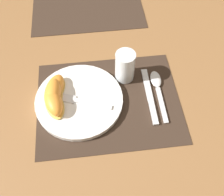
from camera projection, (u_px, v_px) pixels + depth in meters
ground_plane at (109, 102)px, 0.81m from camera, size 3.00×3.00×0.00m
placemat at (109, 101)px, 0.81m from camera, size 0.44×0.34×0.00m
placemat_far at (87, 3)px, 1.06m from camera, size 0.44×0.34×0.00m
plate at (79, 100)px, 0.80m from camera, size 0.27×0.27×0.02m
juice_glass at (125, 68)px, 0.82m from camera, size 0.06×0.06×0.10m
knife at (150, 97)px, 0.81m from camera, size 0.02×0.21×0.01m
spoon at (157, 86)px, 0.83m from camera, size 0.03×0.19×0.01m
fork at (77, 100)px, 0.78m from camera, size 0.18×0.08×0.00m
citrus_wedge_0 at (54, 88)px, 0.79m from camera, size 0.09×0.12×0.03m
citrus_wedge_1 at (54, 94)px, 0.78m from camera, size 0.06×0.11×0.05m
citrus_wedge_2 at (54, 102)px, 0.76m from camera, size 0.08×0.12×0.05m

